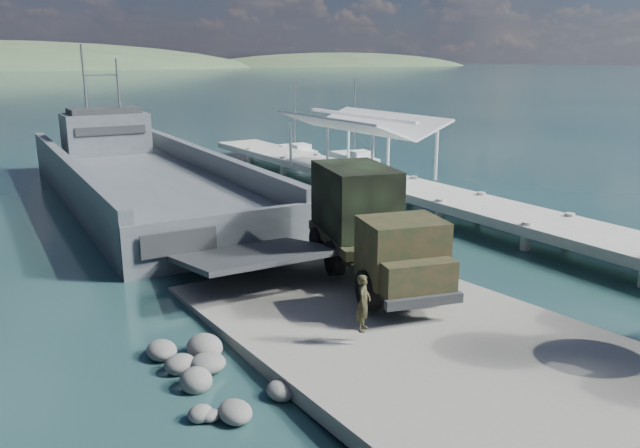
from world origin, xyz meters
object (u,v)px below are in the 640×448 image
Objects in this scene: sailboat_far at (296,152)px; soldier at (363,315)px; pier at (369,169)px; landing_craft at (142,187)px; military_truck at (369,226)px; sailboat_near at (355,160)px.

soldier is at bearing -115.07° from sailboat_far.
landing_craft is (-13.90, 5.99, -0.72)m from pier.
military_truck is 30.26m from sailboat_near.
landing_craft is at bearing -160.41° from sailboat_near.
military_truck is 1.31× the size of sailboat_far.
landing_craft is 21.05m from military_truck.
military_truck is 6.17m from soldier.
landing_craft is at bearing 156.69° from pier.
pier reaches higher than soldier.
pier is 15.15m from landing_craft.
pier is 17.47m from sailboat_far.
pier is at bearing 68.49° from military_truck.
soldier is 0.24× the size of sailboat_near.
sailboat_far reaches higher than soldier.
soldier is (-14.81, -19.56, -0.20)m from pier.
soldier is at bearing -112.95° from military_truck.
landing_craft reaches higher than sailboat_near.
soldier is 41.10m from sailboat_far.
pier is at bearing -112.84° from sailboat_near.
soldier is 36.24m from sailboat_near.
sailboat_far is at bearing 76.59° from pier.
landing_craft is at bearing -146.32° from sailboat_far.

